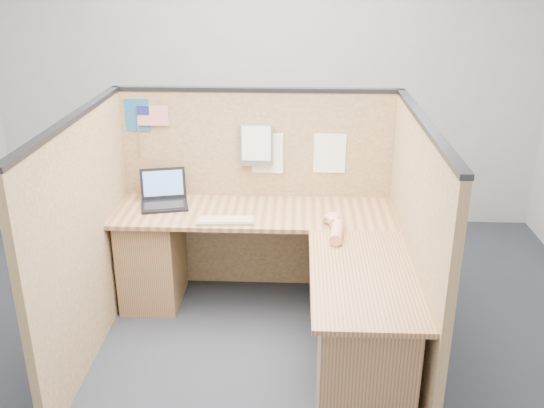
{
  "coord_description": "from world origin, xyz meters",
  "views": [
    {
      "loc": [
        0.3,
        -3.2,
        2.36
      ],
      "look_at": [
        0.13,
        0.5,
        0.86
      ],
      "focal_mm": 40.0,
      "sensor_mm": 36.0,
      "label": 1
    }
  ],
  "objects_px": {
    "laptop": "(166,196)",
    "keyboard": "(225,221)",
    "mouse": "(332,220)",
    "l_desk": "(279,282)"
  },
  "relations": [
    {
      "from": "l_desk",
      "to": "laptop",
      "type": "distance_m",
      "value": 1.05
    },
    {
      "from": "laptop",
      "to": "mouse",
      "type": "relative_size",
      "value": 3.26
    },
    {
      "from": "l_desk",
      "to": "laptop",
      "type": "relative_size",
      "value": 5.17
    },
    {
      "from": "l_desk",
      "to": "mouse",
      "type": "relative_size",
      "value": 16.87
    },
    {
      "from": "keyboard",
      "to": "mouse",
      "type": "distance_m",
      "value": 0.71
    },
    {
      "from": "l_desk",
      "to": "keyboard",
      "type": "xyz_separation_m",
      "value": [
        -0.36,
        0.19,
        0.35
      ]
    },
    {
      "from": "keyboard",
      "to": "mouse",
      "type": "xyz_separation_m",
      "value": [
        0.71,
        0.01,
        0.01
      ]
    },
    {
      "from": "laptop",
      "to": "keyboard",
      "type": "height_order",
      "value": "laptop"
    },
    {
      "from": "keyboard",
      "to": "mouse",
      "type": "bearing_deg",
      "value": -3.1
    },
    {
      "from": "laptop",
      "to": "keyboard",
      "type": "bearing_deg",
      "value": -47.74
    }
  ]
}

